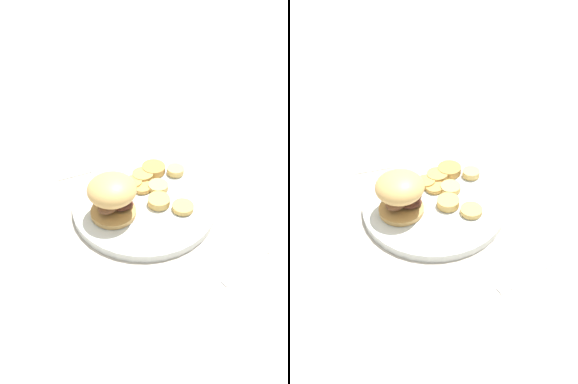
{
  "view_description": "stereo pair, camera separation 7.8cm",
  "coord_description": "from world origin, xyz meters",
  "views": [
    {
      "loc": [
        0.26,
        0.54,
        0.55
      ],
      "look_at": [
        0.0,
        0.0,
        0.04
      ],
      "focal_mm": 35.0,
      "sensor_mm": 36.0,
      "label": 1
    },
    {
      "loc": [
        0.19,
        0.57,
        0.55
      ],
      "look_at": [
        0.0,
        0.0,
        0.04
      ],
      "focal_mm": 35.0,
      "sensor_mm": 36.0,
      "label": 2
    }
  ],
  "objects": [
    {
      "name": "ground_plane",
      "position": [
        0.0,
        0.0,
        0.0
      ],
      "size": [
        4.0,
        4.0,
        0.0
      ],
      "primitive_type": "plane",
      "color": "#B2A899"
    },
    {
      "name": "potato_round_4",
      "position": [
        -0.03,
        -0.07,
        0.03
      ],
      "size": [
        0.05,
        0.05,
        0.01
      ],
      "primitive_type": "cylinder",
      "color": "tan",
      "rests_on": "dinner_plate"
    },
    {
      "name": "potato_round_0",
      "position": [
        -0.06,
        0.06,
        0.02
      ],
      "size": [
        0.05,
        0.05,
        0.01
      ],
      "primitive_type": "cylinder",
      "color": "tan",
      "rests_on": "dinner_plate"
    },
    {
      "name": "napkin",
      "position": [
        0.1,
        -0.24,
        0.0
      ],
      "size": [
        0.09,
        0.14,
        0.01
      ],
      "primitive_type": "cube",
      "rotation": [
        0.0,
        0.0,
        4.69
      ],
      "color": "white",
      "rests_on": "ground_plane"
    },
    {
      "name": "potato_round_7",
      "position": [
        -0.01,
        -0.04,
        0.02
      ],
      "size": [
        0.04,
        0.04,
        0.01
      ],
      "primitive_type": "cylinder",
      "color": "tan",
      "rests_on": "dinner_plate"
    },
    {
      "name": "fork",
      "position": [
        -0.13,
        0.22,
        0.0
      ],
      "size": [
        0.17,
        0.06,
        0.0
      ],
      "color": "silver",
      "rests_on": "ground_plane"
    },
    {
      "name": "potato_round_1",
      "position": [
        -0.11,
        -0.06,
        0.03
      ],
      "size": [
        0.04,
        0.04,
        0.01
      ],
      "primitive_type": "cylinder",
      "color": "#DBB766",
      "rests_on": "dinner_plate"
    },
    {
      "name": "dinner_plate",
      "position": [
        0.0,
        0.0,
        0.01
      ],
      "size": [
        0.31,
        0.31,
        0.02
      ],
      "color": "silver",
      "rests_on": "ground_plane"
    },
    {
      "name": "potato_round_2",
      "position": [
        -0.02,
        0.02,
        0.03
      ],
      "size": [
        0.05,
        0.05,
        0.02
      ],
      "primitive_type": "cylinder",
      "color": "tan",
      "rests_on": "dinner_plate"
    },
    {
      "name": "sandwich",
      "position": [
        0.07,
        0.01,
        0.07
      ],
      "size": [
        0.1,
        0.1,
        0.09
      ],
      "color": "tan",
      "rests_on": "dinner_plate"
    },
    {
      "name": "potato_round_6",
      "position": [
        0.0,
        -0.06,
        0.03
      ],
      "size": [
        0.04,
        0.04,
        0.01
      ],
      "primitive_type": "cylinder",
      "color": "tan",
      "rests_on": "dinner_plate"
    },
    {
      "name": "potato_round_5",
      "position": [
        -0.07,
        -0.08,
        0.03
      ],
      "size": [
        0.05,
        0.05,
        0.02
      ],
      "primitive_type": "cylinder",
      "color": "#BC8942",
      "rests_on": "dinner_plate"
    },
    {
      "name": "potato_round_3",
      "position": [
        -0.05,
        -0.02,
        0.02
      ],
      "size": [
        0.04,
        0.04,
        0.01
      ],
      "primitive_type": "cylinder",
      "color": "#DBB766",
      "rests_on": "dinner_plate"
    }
  ]
}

